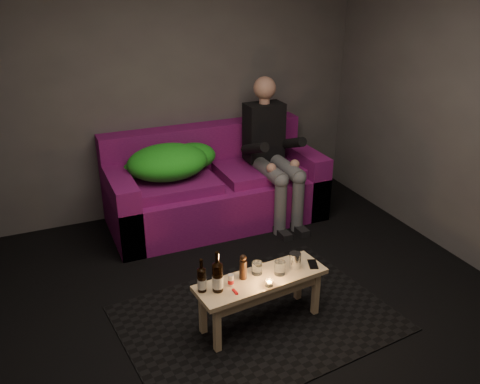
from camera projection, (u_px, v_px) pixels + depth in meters
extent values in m
plane|color=black|center=(271.00, 324.00, 3.78)|extent=(4.50, 4.50, 0.00)
plane|color=#464446|center=(175.00, 89.00, 5.14)|extent=(4.00, 0.00, 4.00)
cube|color=black|center=(257.00, 318.00, 3.83)|extent=(2.10, 1.63, 0.01)
cube|color=#670D5B|center=(216.00, 200.00, 5.26)|extent=(2.16, 0.97, 0.45)
cube|color=#670D5B|center=(203.00, 147.00, 5.38)|extent=(2.16, 0.24, 0.48)
cube|color=#670D5B|center=(121.00, 206.00, 4.86)|extent=(0.22, 0.97, 0.67)
cube|color=#670D5B|center=(299.00, 176.00, 5.57)|extent=(0.22, 0.97, 0.67)
cube|color=#670D5B|center=(174.00, 184.00, 4.94)|extent=(0.81, 0.65, 0.11)
cube|color=#670D5B|center=(258.00, 171.00, 5.27)|extent=(0.81, 0.65, 0.11)
ellipsoid|color=green|center=(168.00, 162.00, 4.89)|extent=(0.78, 0.61, 0.32)
ellipsoid|color=green|center=(193.00, 156.00, 5.14)|extent=(0.48, 0.39, 0.26)
ellipsoid|color=green|center=(141.00, 169.00, 4.94)|extent=(0.35, 0.28, 0.17)
cube|color=black|center=(264.00, 132.00, 5.25)|extent=(0.39, 0.24, 0.59)
sphere|color=tan|center=(265.00, 88.00, 5.07)|extent=(0.23, 0.23, 0.23)
cylinder|color=#4B4E55|center=(269.00, 171.00, 5.06)|extent=(0.15, 0.54, 0.15)
cylinder|color=#4B4E55|center=(286.00, 168.00, 5.13)|extent=(0.15, 0.54, 0.15)
cylinder|color=#4B4E55|center=(280.00, 208.00, 4.96)|extent=(0.12, 0.12, 0.55)
cylinder|color=#4B4E55|center=(298.00, 205.00, 5.03)|extent=(0.12, 0.12, 0.55)
cube|color=black|center=(283.00, 233.00, 5.00)|extent=(0.10, 0.24, 0.06)
cube|color=black|center=(300.00, 229.00, 5.07)|extent=(0.10, 0.24, 0.06)
cube|color=#DEB482|center=(261.00, 280.00, 3.64)|extent=(1.01, 0.42, 0.04)
cube|color=#DEB482|center=(261.00, 287.00, 3.66)|extent=(0.87, 0.33, 0.09)
cube|color=#DEB482|center=(217.00, 330.00, 3.44)|extent=(0.05, 0.05, 0.36)
cube|color=#DEB482|center=(203.00, 312.00, 3.61)|extent=(0.05, 0.05, 0.36)
cube|color=#DEB482|center=(316.00, 294.00, 3.82)|extent=(0.05, 0.05, 0.36)
cube|color=#DEB482|center=(298.00, 279.00, 3.99)|extent=(0.05, 0.05, 0.36)
cylinder|color=black|center=(202.00, 280.00, 3.44)|extent=(0.06, 0.06, 0.17)
cylinder|color=white|center=(202.00, 283.00, 3.45)|extent=(0.06, 0.06, 0.07)
cone|color=black|center=(201.00, 268.00, 3.41)|extent=(0.06, 0.06, 0.03)
cylinder|color=black|center=(201.00, 265.00, 3.39)|extent=(0.02, 0.02, 0.08)
cylinder|color=black|center=(218.00, 278.00, 3.44)|extent=(0.07, 0.07, 0.21)
cylinder|color=white|center=(218.00, 282.00, 3.45)|extent=(0.08, 0.08, 0.09)
cone|color=black|center=(217.00, 263.00, 3.39)|extent=(0.07, 0.07, 0.03)
cylinder|color=black|center=(217.00, 259.00, 3.38)|extent=(0.03, 0.03, 0.10)
cylinder|color=silver|center=(231.00, 280.00, 3.52)|extent=(0.04, 0.04, 0.09)
cylinder|color=black|center=(243.00, 270.00, 3.59)|extent=(0.06, 0.06, 0.14)
cylinder|color=white|center=(257.00, 268.00, 3.66)|extent=(0.10, 0.10, 0.09)
cylinder|color=white|center=(269.00, 283.00, 3.52)|extent=(0.06, 0.06, 0.04)
sphere|color=orange|center=(269.00, 282.00, 3.52)|extent=(0.02, 0.02, 0.02)
cylinder|color=white|center=(280.00, 268.00, 3.65)|extent=(0.10, 0.10, 0.10)
cylinder|color=silver|center=(295.00, 260.00, 3.73)|extent=(0.11, 0.11, 0.12)
cube|color=black|center=(313.00, 264.00, 3.78)|extent=(0.11, 0.14, 0.01)
cube|color=red|center=(235.00, 292.00, 3.46)|extent=(0.02, 0.07, 0.01)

